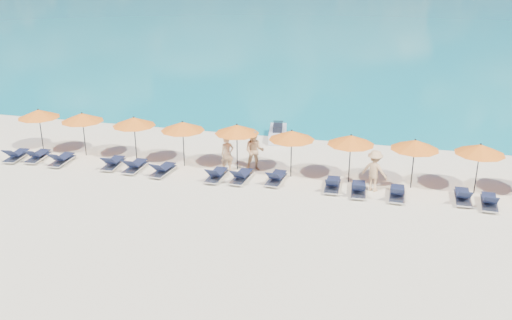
# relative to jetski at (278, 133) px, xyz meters

# --- Properties ---
(ground) EXTENTS (1400.00, 1400.00, 0.00)m
(ground) POSITION_rel_jetski_xyz_m (0.48, -9.60, -0.36)
(ground) COLOR beige
(jetski) EXTENTS (1.32, 2.55, 0.86)m
(jetski) POSITION_rel_jetski_xyz_m (0.00, 0.00, 0.00)
(jetski) COLOR silver
(jetski) RESTS_ON ground
(beachgoer_a) EXTENTS (0.75, 0.69, 1.72)m
(beachgoer_a) POSITION_rel_jetski_xyz_m (-1.26, -5.29, 0.50)
(beachgoer_a) COLOR tan
(beachgoer_a) RESTS_ON ground
(beachgoer_b) EXTENTS (1.00, 0.66, 1.92)m
(beachgoer_b) POSITION_rel_jetski_xyz_m (-0.07, -4.81, 0.60)
(beachgoer_b) COLOR tan
(beachgoer_b) RESTS_ON ground
(beachgoer_c) EXTENTS (1.31, 0.93, 1.85)m
(beachgoer_c) POSITION_rel_jetski_xyz_m (5.58, -5.87, 0.57)
(beachgoer_c) COLOR tan
(beachgoer_c) RESTS_ON ground
(umbrella_0) EXTENTS (2.10, 2.10, 2.28)m
(umbrella_0) POSITION_rel_jetski_xyz_m (-11.41, -4.96, 1.66)
(umbrella_0) COLOR black
(umbrella_0) RESTS_ON ground
(umbrella_1) EXTENTS (2.10, 2.10, 2.28)m
(umbrella_1) POSITION_rel_jetski_xyz_m (-8.91, -5.00, 1.66)
(umbrella_1) COLOR black
(umbrella_1) RESTS_ON ground
(umbrella_2) EXTENTS (2.10, 2.10, 2.28)m
(umbrella_2) POSITION_rel_jetski_xyz_m (-6.08, -5.03, 1.66)
(umbrella_2) COLOR black
(umbrella_2) RESTS_ON ground
(umbrella_3) EXTENTS (2.10, 2.10, 2.28)m
(umbrella_3) POSITION_rel_jetski_xyz_m (-3.49, -5.15, 1.66)
(umbrella_3) COLOR black
(umbrella_3) RESTS_ON ground
(umbrella_4) EXTENTS (2.10, 2.10, 2.28)m
(umbrella_4) POSITION_rel_jetski_xyz_m (-0.88, -4.94, 1.66)
(umbrella_4) COLOR black
(umbrella_4) RESTS_ON ground
(umbrella_5) EXTENTS (2.10, 2.10, 2.28)m
(umbrella_5) POSITION_rel_jetski_xyz_m (1.78, -5.20, 1.66)
(umbrella_5) COLOR black
(umbrella_5) RESTS_ON ground
(umbrella_6) EXTENTS (2.10, 2.10, 2.28)m
(umbrella_6) POSITION_rel_jetski_xyz_m (4.43, -5.19, 1.66)
(umbrella_6) COLOR black
(umbrella_6) RESTS_ON ground
(umbrella_7) EXTENTS (2.10, 2.10, 2.28)m
(umbrella_7) POSITION_rel_jetski_xyz_m (7.16, -5.15, 1.66)
(umbrella_7) COLOR black
(umbrella_7) RESTS_ON ground
(umbrella_8) EXTENTS (2.10, 2.10, 2.28)m
(umbrella_8) POSITION_rel_jetski_xyz_m (9.81, -5.07, 1.66)
(umbrella_8) COLOR black
(umbrella_8) RESTS_ON ground
(lounger_0) EXTENTS (0.79, 1.76, 0.66)m
(lounger_0) POSITION_rel_jetski_xyz_m (-11.93, -6.44, -0.12)
(lounger_0) COLOR silver
(lounger_0) RESTS_ON ground
(lounger_1) EXTENTS (0.76, 1.75, 0.66)m
(lounger_1) POSITION_rel_jetski_xyz_m (-10.85, -6.25, -0.12)
(lounger_1) COLOR silver
(lounger_1) RESTS_ON ground
(lounger_2) EXTENTS (0.69, 1.72, 0.66)m
(lounger_2) POSITION_rel_jetski_xyz_m (-9.42, -6.39, -0.12)
(lounger_2) COLOR silver
(lounger_2) RESTS_ON ground
(lounger_3) EXTENTS (0.73, 1.74, 0.66)m
(lounger_3) POSITION_rel_jetski_xyz_m (-6.74, -6.20, -0.12)
(lounger_3) COLOR silver
(lounger_3) RESTS_ON ground
(lounger_4) EXTENTS (0.63, 1.70, 0.66)m
(lounger_4) POSITION_rel_jetski_xyz_m (-5.53, -6.30, -0.12)
(lounger_4) COLOR silver
(lounger_4) RESTS_ON ground
(lounger_5) EXTENTS (0.78, 1.75, 0.66)m
(lounger_5) POSITION_rel_jetski_xyz_m (-4.06, -6.42, -0.12)
(lounger_5) COLOR silver
(lounger_5) RESTS_ON ground
(lounger_6) EXTENTS (0.67, 1.72, 0.66)m
(lounger_6) POSITION_rel_jetski_xyz_m (-1.44, -6.40, -0.12)
(lounger_6) COLOR silver
(lounger_6) RESTS_ON ground
(lounger_7) EXTENTS (0.75, 1.74, 0.66)m
(lounger_7) POSITION_rel_jetski_xyz_m (-0.29, -6.29, -0.12)
(lounger_7) COLOR silver
(lounger_7) RESTS_ON ground
(lounger_8) EXTENTS (0.73, 1.74, 0.66)m
(lounger_8) POSITION_rel_jetski_xyz_m (1.28, -6.07, -0.12)
(lounger_8) COLOR silver
(lounger_8) RESTS_ON ground
(lounger_9) EXTENTS (0.69, 1.72, 0.66)m
(lounger_9) POSITION_rel_jetski_xyz_m (3.84, -6.20, -0.12)
(lounger_9) COLOR silver
(lounger_9) RESTS_ON ground
(lounger_10) EXTENTS (0.75, 1.74, 0.66)m
(lounger_10) POSITION_rel_jetski_xyz_m (4.99, -6.43, -0.12)
(lounger_10) COLOR silver
(lounger_10) RESTS_ON ground
(lounger_11) EXTENTS (0.62, 1.70, 0.66)m
(lounger_11) POSITION_rel_jetski_xyz_m (6.60, -6.45, -0.12)
(lounger_11) COLOR silver
(lounger_11) RESTS_ON ground
(lounger_12) EXTENTS (0.63, 1.70, 0.66)m
(lounger_12) POSITION_rel_jetski_xyz_m (9.27, -6.11, -0.12)
(lounger_12) COLOR silver
(lounger_12) RESTS_ON ground
(lounger_13) EXTENTS (0.71, 1.73, 0.66)m
(lounger_13) POSITION_rel_jetski_xyz_m (10.27, -6.38, -0.12)
(lounger_13) COLOR silver
(lounger_13) RESTS_ON ground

